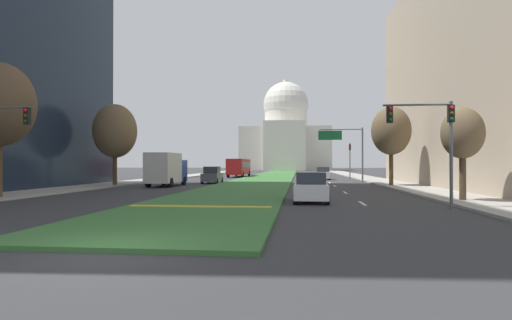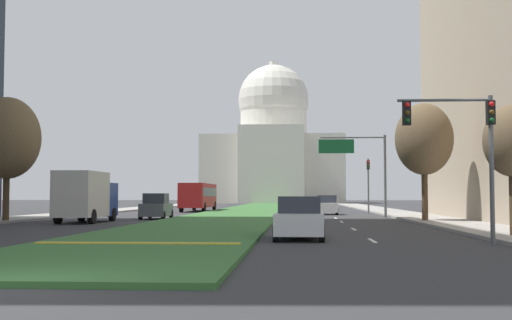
{
  "view_description": "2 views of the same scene",
  "coord_description": "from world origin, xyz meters",
  "px_view_note": "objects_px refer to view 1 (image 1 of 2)",
  "views": [
    {
      "loc": [
        4.69,
        -9.37,
        2.18
      ],
      "look_at": [
        -0.92,
        42.76,
        2.66
      ],
      "focal_mm": 28.44,
      "sensor_mm": 36.0,
      "label": 1
    },
    {
      "loc": [
        5.27,
        -11.92,
        1.74
      ],
      "look_at": [
        2.29,
        34.74,
        4.26
      ],
      "focal_mm": 45.79,
      "sensor_mm": 36.0,
      "label": 2
    }
  ],
  "objects_px": {
    "city_bus": "(239,166)",
    "sedan_distant": "(323,174)",
    "overhead_guide_sign": "(346,143)",
    "street_tree_right_mid": "(391,131)",
    "traffic_light_near_right": "(433,130)",
    "street_tree_left_near": "(0,105)",
    "capitol_building": "(286,135)",
    "sedan_lead_stopped": "(311,188)",
    "street_tree_left_mid": "(115,131)",
    "box_truck_delivery": "(166,169)",
    "traffic_light_far_right": "(350,156)",
    "street_tree_right_near": "(462,134)",
    "sedan_midblock": "(212,176)"
  },
  "relations": [
    {
      "from": "city_bus",
      "to": "sedan_distant",
      "type": "bearing_deg",
      "value": -38.71
    },
    {
      "from": "overhead_guide_sign",
      "to": "street_tree_right_mid",
      "type": "bearing_deg",
      "value": -71.79
    },
    {
      "from": "traffic_light_near_right",
      "to": "sedan_distant",
      "type": "bearing_deg",
      "value": 95.16
    },
    {
      "from": "street_tree_left_near",
      "to": "street_tree_right_mid",
      "type": "distance_m",
      "value": 31.77
    },
    {
      "from": "capitol_building",
      "to": "overhead_guide_sign",
      "type": "bearing_deg",
      "value": -83.52
    },
    {
      "from": "capitol_building",
      "to": "sedan_lead_stopped",
      "type": "xyz_separation_m",
      "value": [
        5.34,
        -115.89,
        -11.14
      ]
    },
    {
      "from": "street_tree_left_mid",
      "to": "city_bus",
      "type": "height_order",
      "value": "street_tree_left_mid"
    },
    {
      "from": "box_truck_delivery",
      "to": "city_bus",
      "type": "relative_size",
      "value": 0.58
    },
    {
      "from": "traffic_light_near_right",
      "to": "street_tree_left_near",
      "type": "xyz_separation_m",
      "value": [
        -24.74,
        2.6,
        2.02
      ]
    },
    {
      "from": "overhead_guide_sign",
      "to": "traffic_light_near_right",
      "type": "bearing_deg",
      "value": -88.21
    },
    {
      "from": "capitol_building",
      "to": "street_tree_right_mid",
      "type": "bearing_deg",
      "value": -82.35
    },
    {
      "from": "traffic_light_far_right",
      "to": "street_tree_right_mid",
      "type": "xyz_separation_m",
      "value": [
        1.41,
        -20.1,
        1.99
      ]
    },
    {
      "from": "street_tree_right_mid",
      "to": "traffic_light_far_right",
      "type": "bearing_deg",
      "value": 94.02
    },
    {
      "from": "sedan_distant",
      "to": "box_truck_delivery",
      "type": "bearing_deg",
      "value": -131.42
    },
    {
      "from": "street_tree_left_mid",
      "to": "street_tree_right_near",
      "type": "bearing_deg",
      "value": -26.84
    },
    {
      "from": "traffic_light_far_right",
      "to": "box_truck_delivery",
      "type": "xyz_separation_m",
      "value": [
        -20.1,
        -21.83,
        -1.64
      ]
    },
    {
      "from": "overhead_guide_sign",
      "to": "street_tree_right_near",
      "type": "bearing_deg",
      "value": -81.97
    },
    {
      "from": "street_tree_right_mid",
      "to": "city_bus",
      "type": "distance_m",
      "value": 33.08
    },
    {
      "from": "sedan_midblock",
      "to": "box_truck_delivery",
      "type": "xyz_separation_m",
      "value": [
        -3.13,
        -6.4,
        0.82
      ]
    },
    {
      "from": "sedan_midblock",
      "to": "sedan_distant",
      "type": "height_order",
      "value": "sedan_midblock"
    },
    {
      "from": "sedan_lead_stopped",
      "to": "box_truck_delivery",
      "type": "xyz_separation_m",
      "value": [
        -13.47,
        14.6,
        0.88
      ]
    },
    {
      "from": "sedan_distant",
      "to": "capitol_building",
      "type": "bearing_deg",
      "value": 95.42
    },
    {
      "from": "street_tree_right_near",
      "to": "sedan_distant",
      "type": "bearing_deg",
      "value": 100.38
    },
    {
      "from": "street_tree_right_mid",
      "to": "capitol_building",
      "type": "bearing_deg",
      "value": 97.65
    },
    {
      "from": "traffic_light_far_right",
      "to": "sedan_distant",
      "type": "distance_m",
      "value": 6.03
    },
    {
      "from": "street_tree_left_mid",
      "to": "box_truck_delivery",
      "type": "xyz_separation_m",
      "value": [
        4.95,
        0.53,
        -3.65
      ]
    },
    {
      "from": "overhead_guide_sign",
      "to": "sedan_lead_stopped",
      "type": "distance_m",
      "value": 26.66
    },
    {
      "from": "sedan_lead_stopped",
      "to": "city_bus",
      "type": "height_order",
      "value": "city_bus"
    },
    {
      "from": "traffic_light_far_right",
      "to": "sedan_midblock",
      "type": "relative_size",
      "value": 1.25
    },
    {
      "from": "traffic_light_far_right",
      "to": "street_tree_left_mid",
      "type": "distance_m",
      "value": 33.63
    },
    {
      "from": "sedan_lead_stopped",
      "to": "box_truck_delivery",
      "type": "bearing_deg",
      "value": 132.71
    },
    {
      "from": "traffic_light_far_right",
      "to": "street_tree_right_near",
      "type": "distance_m",
      "value": 36.01
    },
    {
      "from": "street_tree_left_mid",
      "to": "sedan_distant",
      "type": "distance_m",
      "value": 28.45
    },
    {
      "from": "street_tree_right_mid",
      "to": "box_truck_delivery",
      "type": "height_order",
      "value": "street_tree_right_mid"
    },
    {
      "from": "street_tree_right_near",
      "to": "box_truck_delivery",
      "type": "bearing_deg",
      "value": 147.21
    },
    {
      "from": "sedan_midblock",
      "to": "overhead_guide_sign",
      "type": "bearing_deg",
      "value": 17.98
    },
    {
      "from": "traffic_light_far_right",
      "to": "sedan_distant",
      "type": "relative_size",
      "value": 1.2
    },
    {
      "from": "street_tree_right_mid",
      "to": "city_bus",
      "type": "xyz_separation_m",
      "value": [
        -18.72,
        27.04,
        -3.53
      ]
    },
    {
      "from": "overhead_guide_sign",
      "to": "box_truck_delivery",
      "type": "bearing_deg",
      "value": -148.29
    },
    {
      "from": "sedan_distant",
      "to": "city_bus",
      "type": "height_order",
      "value": "city_bus"
    },
    {
      "from": "overhead_guide_sign",
      "to": "street_tree_right_mid",
      "type": "xyz_separation_m",
      "value": [
        3.16,
        -9.61,
        0.67
      ]
    },
    {
      "from": "street_tree_left_near",
      "to": "city_bus",
      "type": "xyz_separation_m",
      "value": [
        8.28,
        43.77,
        -4.04
      ]
    },
    {
      "from": "sedan_lead_stopped",
      "to": "box_truck_delivery",
      "type": "relative_size",
      "value": 0.67
    },
    {
      "from": "street_tree_right_near",
      "to": "traffic_light_far_right",
      "type": "bearing_deg",
      "value": 92.93
    },
    {
      "from": "street_tree_right_near",
      "to": "sedan_distant",
      "type": "distance_m",
      "value": 32.98
    },
    {
      "from": "sedan_distant",
      "to": "box_truck_delivery",
      "type": "height_order",
      "value": "box_truck_delivery"
    },
    {
      "from": "street_tree_left_near",
      "to": "city_bus",
      "type": "bearing_deg",
      "value": 79.28
    },
    {
      "from": "street_tree_right_near",
      "to": "overhead_guide_sign",
      "type": "bearing_deg",
      "value": 98.03
    },
    {
      "from": "traffic_light_near_right",
      "to": "city_bus",
      "type": "relative_size",
      "value": 0.47
    },
    {
      "from": "sedan_lead_stopped",
      "to": "city_bus",
      "type": "distance_m",
      "value": 44.67
    }
  ]
}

